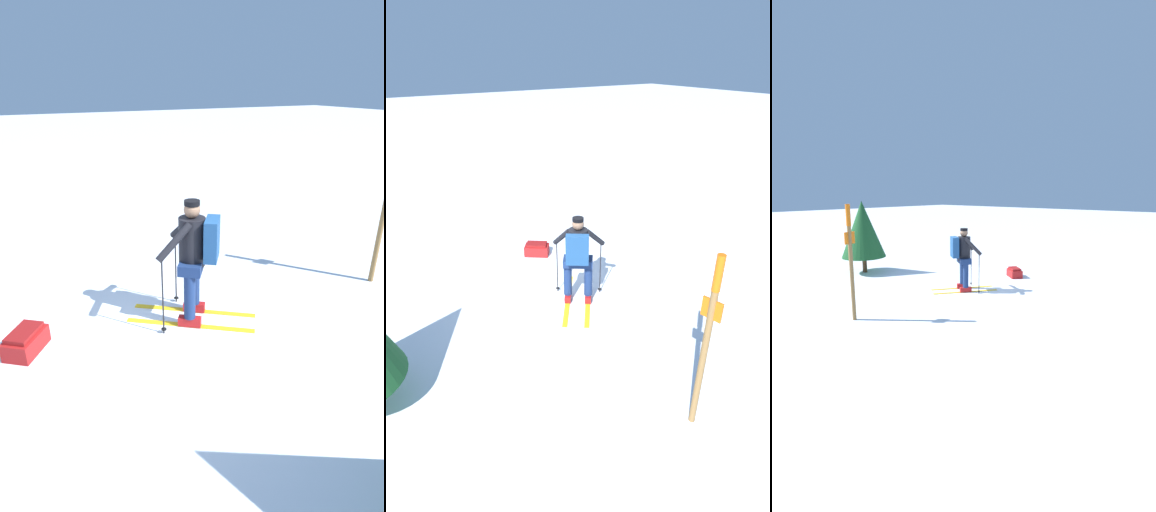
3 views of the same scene
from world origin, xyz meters
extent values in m
plane|color=white|center=(0.00, 0.00, 0.00)|extent=(80.00, 80.00, 0.00)
cube|color=gold|center=(0.06, 0.62, 0.01)|extent=(1.09, 1.43, 0.01)
cube|color=red|center=(0.06, 0.62, 0.07)|extent=(0.27, 0.31, 0.12)
cylinder|color=navy|center=(0.06, 0.62, 0.47)|extent=(0.15, 0.15, 0.69)
cube|color=gold|center=(-0.25, 0.85, 0.01)|extent=(1.09, 1.43, 0.01)
cube|color=red|center=(-0.25, 0.85, 0.07)|extent=(0.27, 0.31, 0.12)
cylinder|color=navy|center=(-0.25, 0.85, 0.47)|extent=(0.15, 0.15, 0.69)
cube|color=navy|center=(-0.10, 0.73, 0.82)|extent=(0.60, 0.54, 0.14)
cylinder|color=black|center=(-0.10, 0.73, 1.13)|extent=(0.34, 0.34, 0.62)
sphere|color=#8C664C|center=(-0.10, 0.73, 1.54)|extent=(0.21, 0.21, 0.21)
cylinder|color=black|center=(-0.10, 0.73, 1.63)|extent=(0.20, 0.20, 0.06)
cube|color=navy|center=(0.05, 0.94, 1.18)|extent=(0.41, 0.36, 0.53)
cylinder|color=black|center=(0.05, 0.25, 0.54)|extent=(0.02, 0.02, 1.07)
cylinder|color=black|center=(0.05, 0.25, 0.06)|extent=(0.07, 0.07, 0.01)
cylinder|color=black|center=(0.05, 0.42, 1.22)|extent=(0.12, 0.50, 0.45)
cylinder|color=black|center=(-0.60, 0.73, 0.54)|extent=(0.02, 0.02, 1.07)
cylinder|color=black|center=(-0.60, 0.73, 0.06)|extent=(0.07, 0.07, 0.01)
cylinder|color=black|center=(-0.44, 0.78, 1.22)|extent=(0.50, 0.21, 0.45)
cube|color=maroon|center=(-0.36, -1.36, 0.11)|extent=(0.63, 0.59, 0.23)
cube|color=maroon|center=(-0.36, -1.36, 0.26)|extent=(0.52, 0.48, 0.06)
cylinder|color=olive|center=(0.23, 3.83, 1.18)|extent=(0.08, 0.08, 2.36)
camera|label=1|loc=(4.05, -1.39, 2.97)|focal=28.00mm
camera|label=2|loc=(3.41, 5.98, 4.18)|focal=28.00mm
camera|label=3|loc=(-5.82, 7.45, 2.61)|focal=24.00mm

